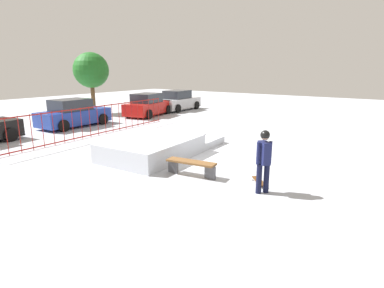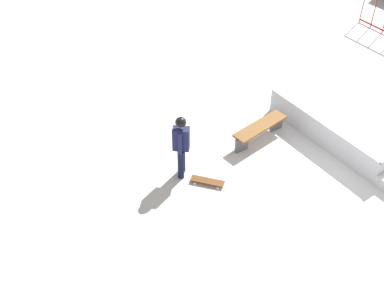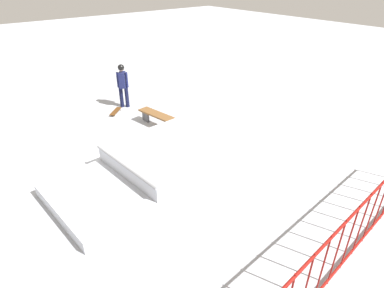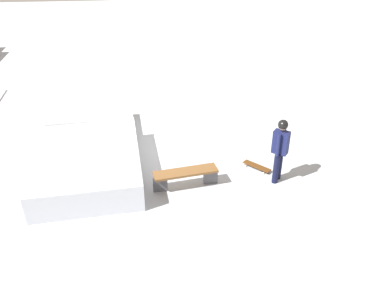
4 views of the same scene
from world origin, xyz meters
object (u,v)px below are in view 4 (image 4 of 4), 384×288
object	(u,v)px
skate_ramp	(90,155)
skater	(280,146)
park_bench	(186,175)
skateboard	(257,166)

from	to	relation	value
skate_ramp	skater	world-z (taller)	skater
skate_ramp	park_bench	distance (m)	2.82
skater	skateboard	xyz separation A→B (m)	(0.60, 0.35, -0.93)
park_bench	skate_ramp	bearing A→B (deg)	61.73
skater	skateboard	world-z (taller)	skater
skate_ramp	skateboard	distance (m)	4.56
skateboard	park_bench	world-z (taller)	park_bench
park_bench	skateboard	bearing A→B (deg)	-72.92
skater	skateboard	distance (m)	1.16
skater	skateboard	size ratio (longest dim) A/B	2.37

